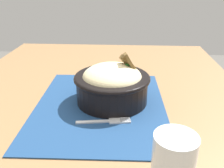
# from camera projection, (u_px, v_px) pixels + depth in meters

# --- Properties ---
(table) EXTENTS (1.29, 0.87, 0.76)m
(table) POSITION_uv_depth(u_px,v_px,m) (94.00, 133.00, 0.64)
(table) COLOR olive
(table) RESTS_ON ground_plane
(placemat) EXTENTS (0.42, 0.34, 0.00)m
(placemat) POSITION_uv_depth(u_px,v_px,m) (100.00, 105.00, 0.64)
(placemat) COLOR navy
(placemat) RESTS_ON table
(bowl) EXTENTS (0.20, 0.20, 0.13)m
(bowl) POSITION_uv_depth(u_px,v_px,m) (112.00, 83.00, 0.64)
(bowl) COLOR black
(bowl) RESTS_ON placemat
(fork) EXTENTS (0.03, 0.13, 0.00)m
(fork) POSITION_uv_depth(u_px,v_px,m) (106.00, 121.00, 0.57)
(fork) COLOR silver
(fork) RESTS_ON placemat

